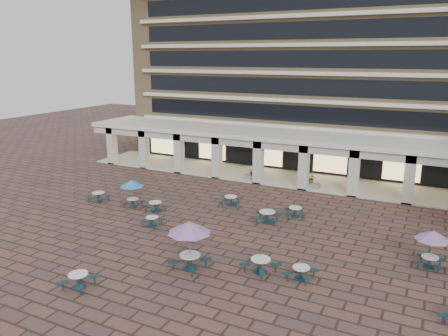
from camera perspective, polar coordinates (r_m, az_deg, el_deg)
The scene contains 17 objects.
ground at distance 28.62m, azimuth -1.06°, elevation -8.79°, with size 120.00×120.00×0.00m, color brown.
apartment_building at distance 50.29m, azimuth 12.92°, elevation 15.59°, with size 40.00×15.50×25.20m.
retail_arcade at distance 40.86m, azimuth 8.56°, elevation 2.58°, with size 42.00×6.60×4.40m.
picnic_table_1 at distance 23.70m, azimuth -18.47°, elevation -13.60°, with size 1.76×1.76×0.74m.
picnic_table_2 at distance 23.63m, azimuth 10.02°, elevation -13.21°, with size 1.68×1.68×0.69m.
picnic_table_4 at distance 33.96m, azimuth -11.93°, elevation -2.10°, with size 1.84×1.84×2.13m.
picnic_table_5 at distance 30.42m, azimuth -9.36°, elevation -6.77°, with size 1.53×1.53×0.64m.
picnic_table_6 at distance 23.55m, azimuth -4.55°, elevation -7.96°, with size 2.38×2.38×2.75m.
picnic_table_7 at distance 23.99m, azimuth 4.80°, elevation -12.41°, with size 2.13×2.13×0.80m.
picnic_table_8 at distance 36.31m, azimuth -16.09°, elevation -3.53°, with size 1.65×1.65×0.74m.
picnic_table_9 at distance 33.15m, azimuth -8.94°, elevation -4.87°, with size 1.95×1.95×0.72m.
picnic_table_10 at distance 30.65m, azimuth 5.66°, elevation -6.25°, with size 2.10×2.10×0.83m.
picnic_table_11 at distance 26.33m, azimuth 25.61°, elevation -8.10°, with size 1.87×1.87×2.16m.
picnic_table_12 at distance 33.98m, azimuth 0.89°, elevation -4.18°, with size 1.90×1.90×0.74m.
picnic_table_13 at distance 32.05m, azimuth 9.30°, elevation -5.58°, with size 1.90×1.90×0.71m.
planter_left at distance 40.66m, azimuth 3.77°, elevation -0.98°, with size 1.50×0.61×1.25m.
planter_right at distance 38.93m, azimuth 11.33°, elevation -1.84°, with size 1.50×0.82×1.33m.
Camera 1 is at (12.19, -23.31, 11.29)m, focal length 35.00 mm.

